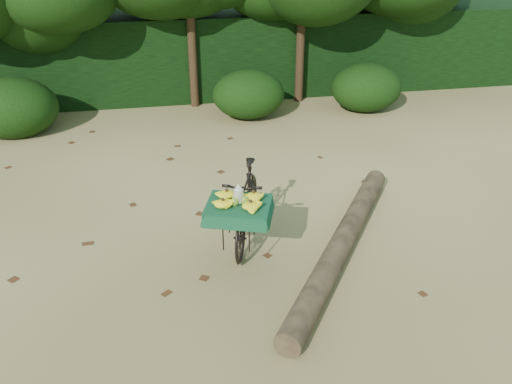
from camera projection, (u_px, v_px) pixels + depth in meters
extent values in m
plane|color=tan|center=(195.00, 234.00, 7.08)|extent=(80.00, 80.00, 0.00)
imported|color=black|center=(247.00, 205.00, 6.76)|extent=(0.98, 1.72, 0.99)
cube|color=black|center=(238.00, 205.00, 6.08)|extent=(0.48, 0.53, 0.02)
cube|color=#134A24|center=(238.00, 204.00, 6.08)|extent=(0.87, 0.80, 0.01)
ellipsoid|color=olive|center=(245.00, 200.00, 6.04)|extent=(0.10, 0.08, 0.11)
ellipsoid|color=olive|center=(236.00, 198.00, 6.10)|extent=(0.10, 0.08, 0.11)
ellipsoid|color=olive|center=(235.00, 202.00, 6.01)|extent=(0.10, 0.08, 0.11)
cylinder|color=#EAE5C6|center=(238.00, 196.00, 6.04)|extent=(0.12, 0.12, 0.15)
cylinder|color=brown|center=(342.00, 242.00, 6.64)|extent=(2.43, 3.39, 0.28)
cube|color=black|center=(167.00, 55.00, 12.17)|extent=(26.00, 1.80, 1.80)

